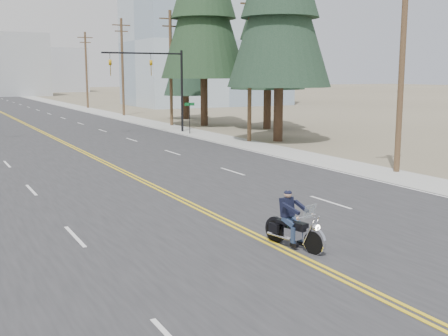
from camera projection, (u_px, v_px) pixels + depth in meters
ground_plane at (281, 249)px, 16.27m from camera, size 400.00×400.00×0.00m
sidewalk_right at (81, 108)px, 82.55m from camera, size 3.00×200.00×0.01m
traffic_mast_right at (160, 75)px, 47.47m from camera, size 7.10×0.26×7.00m
street_sign at (190, 113)px, 47.09m from camera, size 0.90×0.06×2.62m
utility_pole_a at (402, 59)px, 28.07m from camera, size 2.20×0.30×11.00m
utility_pole_b at (250, 60)px, 41.09m from camera, size 2.20×0.30×11.50m
utility_pole_c at (171, 66)px, 54.19m from camera, size 2.20×0.30×11.00m
utility_pole_d at (122, 66)px, 67.21m from camera, size 2.20×0.30×11.50m
utility_pole_e at (86, 69)px, 82.06m from camera, size 2.20×0.30×11.00m
glass_building at (206, 42)px, 90.37m from camera, size 24.00×16.00×20.00m
haze_bldg_b at (5, 65)px, 127.65m from camera, size 18.00×14.00×14.00m
haze_bldg_c at (160, 56)px, 129.07m from camera, size 16.00×12.00×18.00m
haze_bldg_e at (58, 70)px, 157.45m from camera, size 14.00×14.00×12.00m
motorcyclist at (295, 220)px, 16.23m from camera, size 1.34×2.29×1.68m
conifer_mid at (268, 12)px, 50.07m from camera, size 6.81×6.81×18.15m
conifer_far at (185, 50)px, 61.87m from camera, size 4.92×4.92×13.19m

